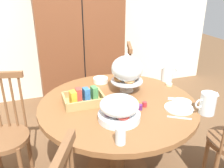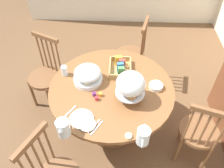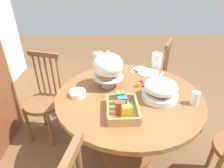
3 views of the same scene
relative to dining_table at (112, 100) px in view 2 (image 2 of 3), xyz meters
The scene contains 21 objects.
ground_plane 0.57m from the dining_table, 152.60° to the left, with size 10.00×10.00×0.00m, color brown.
dining_table is the anchor object (origin of this frame).
windsor_chair_near_window 0.94m from the dining_table, 165.12° to the left, with size 0.42×0.41×0.97m.
windsor_chair_by_cabinet 0.94m from the dining_table, 117.09° to the right, with size 0.44×0.44×0.97m.
windsor_chair_far_side 0.94m from the dining_table, 70.21° to the left, with size 0.43×0.43×0.97m.
pastry_stand_with_dome 0.46m from the dining_table, 50.94° to the left, with size 0.28×0.28×0.34m.
fruit_platter_covered 0.39m from the dining_table, 108.53° to the right, with size 0.30×0.30×0.18m.
orange_juice_pitcher 0.73m from the dining_table, 33.92° to the right, with size 0.20×0.11×0.17m.
milk_pitcher 0.73m from the dining_table, 24.81° to the left, with size 0.19×0.11×0.16m.
cereal_basket 0.37m from the dining_table, 162.71° to the left, with size 0.32×0.24×0.12m.
china_plate_large 0.52m from the dining_table, 31.91° to the right, with size 0.22×0.22×0.01m, color white.
china_plate_small 0.55m from the dining_table, 22.07° to the right, with size 0.15×0.15×0.01m, color white.
cereal_bowl 0.50m from the dining_table, 91.85° to the left, with size 0.14×0.14×0.04m, color white.
drinking_glass 0.59m from the dining_table, 108.60° to the right, with size 0.06×0.06×0.11m, color silver.
butter_dish 0.63m from the dining_table, 16.35° to the left, with size 0.06×0.06×0.02m, color beige.
jam_jar_strawberry 0.31m from the dining_table, 38.19° to the right, with size 0.04×0.04×0.04m, color #B7282D.
jam_jar_apricot 0.27m from the dining_table, 41.34° to the right, with size 0.04×0.04×0.04m, color orange.
jam_jar_grape 0.30m from the dining_table, 54.32° to the right, with size 0.04×0.04×0.04m, color #5B2366.
table_knife 0.54m from the dining_table, 15.52° to the right, with size 0.17×0.01×0.01m, color silver.
dinner_fork 0.54m from the dining_table, 12.25° to the right, with size 0.17×0.01×0.01m, color silver.
soup_spoon 0.54m from the dining_table, 48.30° to the right, with size 0.17×0.01×0.01m, color silver.
Camera 2 is at (1.79, -0.00, 2.46)m, focal length 37.58 mm.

